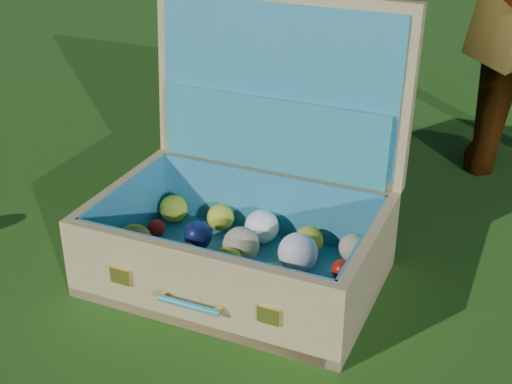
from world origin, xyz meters
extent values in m
plane|color=#215114|center=(0.00, 0.00, 0.00)|extent=(60.00, 60.00, 0.00)
cube|color=tan|center=(-0.03, 0.07, 0.01)|extent=(0.64, 0.47, 0.02)
cube|color=tan|center=(0.00, -0.12, 0.09)|extent=(0.59, 0.10, 0.18)
cube|color=tan|center=(-0.05, 0.25, 0.09)|extent=(0.59, 0.10, 0.18)
cube|color=tan|center=(-0.31, 0.03, 0.09)|extent=(0.07, 0.35, 0.18)
cube|color=tan|center=(0.26, 0.10, 0.09)|extent=(0.07, 0.35, 0.18)
cube|color=teal|center=(-0.03, 0.07, 0.02)|extent=(0.59, 0.42, 0.01)
cube|color=teal|center=(0.00, -0.11, 0.10)|extent=(0.55, 0.07, 0.16)
cube|color=teal|center=(-0.05, 0.24, 0.10)|extent=(0.55, 0.07, 0.16)
cube|color=teal|center=(-0.30, 0.03, 0.10)|extent=(0.05, 0.35, 0.16)
cube|color=teal|center=(0.24, 0.10, 0.10)|extent=(0.05, 0.35, 0.16)
cube|color=tan|center=(-0.05, 0.30, 0.37)|extent=(0.60, 0.14, 0.40)
cube|color=teal|center=(-0.05, 0.28, 0.38)|extent=(0.55, 0.10, 0.35)
cube|color=teal|center=(-0.05, 0.26, 0.27)|extent=(0.53, 0.10, 0.17)
cube|color=#F2C659|center=(-0.16, -0.15, 0.09)|extent=(0.05, 0.01, 0.03)
cube|color=#F2C659|center=(0.16, -0.11, 0.09)|extent=(0.05, 0.01, 0.03)
cylinder|color=teal|center=(0.00, -0.15, 0.07)|extent=(0.13, 0.03, 0.01)
cube|color=#F2C659|center=(-0.06, -0.15, 0.07)|extent=(0.01, 0.02, 0.01)
cube|color=#F2C659|center=(0.06, -0.13, 0.07)|extent=(0.01, 0.02, 0.01)
sphere|color=yellow|center=(-0.24, -0.10, 0.06)|extent=(0.07, 0.07, 0.07)
sphere|color=white|center=(-0.11, -0.06, 0.05)|extent=(0.05, 0.05, 0.05)
sphere|color=yellow|center=(-0.01, -0.07, 0.06)|extent=(0.07, 0.07, 0.07)
sphere|color=red|center=(0.11, -0.05, 0.06)|extent=(0.06, 0.06, 0.06)
sphere|color=#0D1543|center=(0.20, -0.03, 0.06)|extent=(0.07, 0.07, 0.07)
sphere|color=#B08217|center=(-0.24, -0.01, 0.07)|extent=(0.08, 0.08, 0.08)
sphere|color=red|center=(-0.13, 0.02, 0.06)|extent=(0.06, 0.06, 0.06)
sphere|color=yellow|center=(-0.03, 0.03, 0.06)|extent=(0.07, 0.07, 0.07)
sphere|color=#B08217|center=(0.08, 0.03, 0.06)|extent=(0.07, 0.07, 0.07)
sphere|color=red|center=(0.21, 0.04, 0.05)|extent=(0.05, 0.05, 0.05)
sphere|color=#AE170D|center=(-0.26, 0.08, 0.05)|extent=(0.04, 0.04, 0.04)
sphere|color=#0D1543|center=(-0.15, 0.10, 0.06)|extent=(0.07, 0.07, 0.07)
sphere|color=#C4BB8A|center=(-0.04, 0.10, 0.07)|extent=(0.08, 0.08, 0.08)
sphere|color=white|center=(0.09, 0.13, 0.07)|extent=(0.09, 0.09, 0.09)
sphere|color=#AE170D|center=(0.18, 0.15, 0.05)|extent=(0.04, 0.04, 0.04)
sphere|color=yellow|center=(-0.27, 0.17, 0.06)|extent=(0.07, 0.07, 0.07)
sphere|color=yellow|center=(-0.15, 0.19, 0.06)|extent=(0.06, 0.06, 0.06)
sphere|color=white|center=(-0.04, 0.19, 0.07)|extent=(0.08, 0.08, 0.08)
sphere|color=yellow|center=(0.08, 0.20, 0.06)|extent=(0.06, 0.06, 0.06)
sphere|color=#C4BB8A|center=(0.18, 0.22, 0.06)|extent=(0.06, 0.06, 0.06)
camera|label=1|loc=(0.67, -1.03, 0.88)|focal=50.00mm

